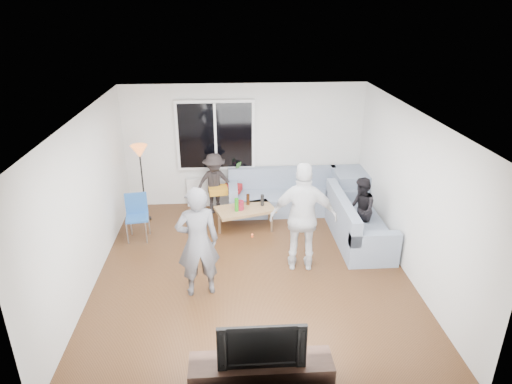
{
  "coord_description": "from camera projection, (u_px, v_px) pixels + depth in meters",
  "views": [
    {
      "loc": [
        -0.36,
        -6.31,
        4.1
      ],
      "look_at": [
        0.1,
        0.6,
        1.15
      ],
      "focal_mm": 31.49,
      "sensor_mm": 36.0,
      "label": 1
    }
  ],
  "objects": [
    {
      "name": "potted_plant",
      "position": [
        237.0,
        170.0,
        9.5
      ],
      "size": [
        0.24,
        0.21,
        0.38
      ],
      "primitive_type": "imported",
      "rotation": [
        0.0,
        0.0,
        0.19
      ],
      "color": "#366C2B",
      "rests_on": "radiator"
    },
    {
      "name": "bottle_b",
      "position": [
        237.0,
        205.0,
        8.54
      ],
      "size": [
        0.08,
        0.08,
        0.26
      ],
      "primitive_type": "cylinder",
      "color": "#218418",
      "rests_on": "coffee_table"
    },
    {
      "name": "player_left",
      "position": [
        198.0,
        242.0,
        6.53
      ],
      "size": [
        0.7,
        0.53,
        1.74
      ],
      "primitive_type": "imported",
      "rotation": [
        0.0,
        0.0,
        3.33
      ],
      "color": "#525257",
      "rests_on": "floor"
    },
    {
      "name": "wall_front",
      "position": [
        269.0,
        313.0,
        4.37
      ],
      "size": [
        5.0,
        0.04,
        2.6
      ],
      "primitive_type": "cube",
      "color": "silver",
      "rests_on": "ground"
    },
    {
      "name": "window_mullion",
      "position": [
        215.0,
        136.0,
        9.2
      ],
      "size": [
        0.05,
        0.03,
        1.35
      ],
      "primitive_type": "cube",
      "color": "white",
      "rests_on": "window_frame"
    },
    {
      "name": "bottle_c",
      "position": [
        248.0,
        200.0,
        8.81
      ],
      "size": [
        0.07,
        0.07,
        0.22
      ],
      "primitive_type": "cylinder",
      "color": "black",
      "rests_on": "coffee_table"
    },
    {
      "name": "cushion_red",
      "position": [
        232.0,
        188.0,
        9.35
      ],
      "size": [
        0.43,
        0.39,
        0.13
      ],
      "primitive_type": "cube",
      "rotation": [
        0.0,
        0.0,
        -0.29
      ],
      "color": "maroon",
      "rests_on": "sofa_back_section"
    },
    {
      "name": "window_glass",
      "position": [
        215.0,
        136.0,
        9.21
      ],
      "size": [
        1.5,
        0.02,
        1.35
      ],
      "primitive_type": "cube",
      "color": "black",
      "rests_on": "window_frame"
    },
    {
      "name": "window_frame",
      "position": [
        216.0,
        135.0,
        9.25
      ],
      "size": [
        1.62,
        0.06,
        1.47
      ],
      "primitive_type": "cube",
      "color": "white",
      "rests_on": "wall_back"
    },
    {
      "name": "coffee_table",
      "position": [
        245.0,
        217.0,
        8.78
      ],
      "size": [
        1.23,
        0.89,
        0.4
      ],
      "primitive_type": "cube",
      "rotation": [
        0.0,
        0.0,
        0.29
      ],
      "color": "#A78150",
      "rests_on": "floor"
    },
    {
      "name": "sofa_right_section",
      "position": [
        359.0,
        219.0,
        8.22
      ],
      "size": [
        2.0,
        0.85,
        0.85
      ],
      "primitive_type": null,
      "rotation": [
        0.0,
        0.0,
        1.57
      ],
      "color": "gray",
      "rests_on": "floor"
    },
    {
      "name": "sofa_back_section",
      "position": [
        284.0,
        192.0,
        9.39
      ],
      "size": [
        2.3,
        0.85,
        0.85
      ],
      "primitive_type": null,
      "color": "gray",
      "rests_on": "floor"
    },
    {
      "name": "wall_back",
      "position": [
        245.0,
        145.0,
        9.46
      ],
      "size": [
        5.0,
        0.04,
        2.6
      ],
      "primitive_type": "cube",
      "color": "silver",
      "rests_on": "ground"
    },
    {
      "name": "wall_left",
      "position": [
        86.0,
        203.0,
        6.76
      ],
      "size": [
        0.04,
        5.5,
        2.6
      ],
      "primitive_type": "cube",
      "color": "silver",
      "rests_on": "ground"
    },
    {
      "name": "spectator_back",
      "position": [
        215.0,
        183.0,
        9.25
      ],
      "size": [
        0.93,
        0.69,
        1.28
      ],
      "primitive_type": "imported",
      "rotation": [
        0.0,
        0.0,
        0.28
      ],
      "color": "black",
      "rests_on": "floor"
    },
    {
      "name": "cushion_yellow",
      "position": [
        218.0,
        190.0,
        9.26
      ],
      "size": [
        0.42,
        0.37,
        0.14
      ],
      "primitive_type": "cube",
      "rotation": [
        0.0,
        0.0,
        0.13
      ],
      "color": "#C6811C",
      "rests_on": "sofa_back_section"
    },
    {
      "name": "vase",
      "position": [
        214.0,
        175.0,
        9.51
      ],
      "size": [
        0.2,
        0.2,
        0.17
      ],
      "primitive_type": "imported",
      "rotation": [
        0.0,
        0.0,
        0.28
      ],
      "color": "white",
      "rests_on": "radiator"
    },
    {
      "name": "wall_right",
      "position": [
        411.0,
        194.0,
        7.07
      ],
      "size": [
        0.04,
        5.5,
        2.6
      ],
      "primitive_type": "cube",
      "color": "silver",
      "rests_on": "ground"
    },
    {
      "name": "floor",
      "position": [
        252.0,
        271.0,
        7.43
      ],
      "size": [
        5.0,
        5.5,
        0.04
      ],
      "primitive_type": "cube",
      "color": "#56351C",
      "rests_on": "ground"
    },
    {
      "name": "tv_console",
      "position": [
        261.0,
        376.0,
        5.04
      ],
      "size": [
        1.6,
        0.4,
        0.44
      ],
      "primitive_type": "cube",
      "color": "#37241B",
      "rests_on": "floor"
    },
    {
      "name": "radiator",
      "position": [
        218.0,
        192.0,
        9.7
      ],
      "size": [
        1.3,
        0.12,
        0.62
      ],
      "primitive_type": "cube",
      "color": "silver",
      "rests_on": "floor"
    },
    {
      "name": "spectator_right",
      "position": [
        360.0,
        210.0,
        8.13
      ],
      "size": [
        0.53,
        0.65,
        1.22
      ],
      "primitive_type": "imported",
      "rotation": [
        0.0,
        0.0,
        -1.7
      ],
      "color": "black",
      "rests_on": "floor"
    },
    {
      "name": "player_right",
      "position": [
        303.0,
        218.0,
        7.16
      ],
      "size": [
        1.12,
        0.57,
        1.84
      ],
      "primitive_type": "imported",
      "rotation": [
        0.0,
        0.0,
        3.02
      ],
      "color": "silver",
      "rests_on": "floor"
    },
    {
      "name": "bottle_e",
      "position": [
        262.0,
        200.0,
        8.78
      ],
      "size": [
        0.07,
        0.07,
        0.23
      ],
      "primitive_type": "cylinder",
      "color": "black",
      "rests_on": "coffee_table"
    },
    {
      "name": "side_chair",
      "position": [
        137.0,
        218.0,
        8.24
      ],
      "size": [
        0.45,
        0.45,
        0.86
      ],
      "primitive_type": null,
      "rotation": [
        0.0,
        0.0,
        0.15
      ],
      "color": "#24569F",
      "rests_on": "floor"
    },
    {
      "name": "television",
      "position": [
        261.0,
        341.0,
        4.85
      ],
      "size": [
        0.96,
        0.13,
        0.55
      ],
      "primitive_type": "imported",
      "color": "black",
      "rests_on": "tv_console"
    },
    {
      "name": "ceiling",
      "position": [
        252.0,
        114.0,
        6.4
      ],
      "size": [
        5.0,
        5.5,
        0.04
      ],
      "primitive_type": "cube",
      "color": "white",
      "rests_on": "ground"
    },
    {
      "name": "floor_lamp",
      "position": [
        143.0,
        184.0,
        8.86
      ],
      "size": [
        0.32,
        0.32,
        1.56
      ],
      "primitive_type": null,
      "color": "orange",
      "rests_on": "floor"
    },
    {
      "name": "sofa_corner",
      "position": [
        353.0,
        190.0,
        9.48
      ],
      "size": [
        0.85,
        0.85,
        0.85
      ],
      "primitive_type": "cube",
      "color": "gray",
      "rests_on": "floor"
    },
    {
      "name": "pitcher",
      "position": [
        240.0,
        205.0,
        8.63
      ],
      "size": [
        0.17,
        0.17,
        0.17
      ],
      "primitive_type": "cylinder",
      "color": "maroon",
      "rests_on": "coffee_table"
    }
  ]
}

